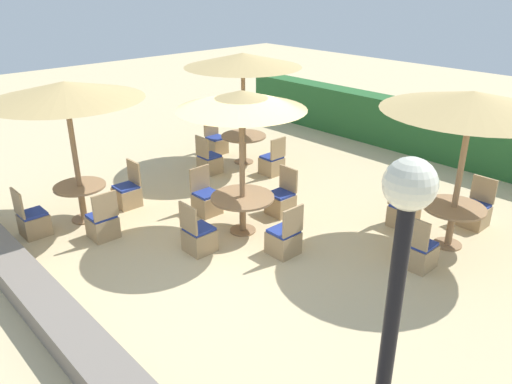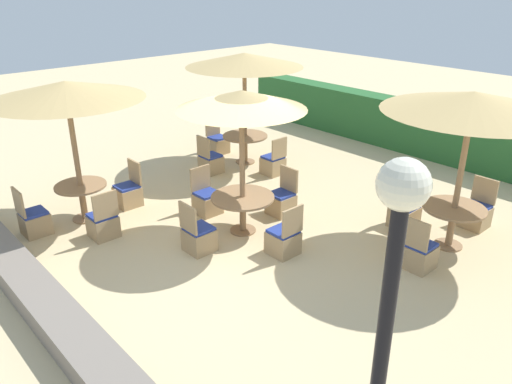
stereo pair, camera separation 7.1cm
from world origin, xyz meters
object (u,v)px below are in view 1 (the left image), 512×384
parasol_back_left (243,60)px  parasol_center (241,101)px  round_table_back_right (453,215)px  patio_chair_back_right_south (419,253)px  round_table_center (243,203)px  lamp_post (396,286)px  round_table_front_left (81,194)px  patio_chair_center_west (206,201)px  parasol_back_right (473,102)px  patio_chair_center_south (199,237)px  parasol_front_left (65,91)px  patio_chair_front_left_east (103,224)px  round_table_back_left (244,141)px  patio_chair_back_left_east (272,164)px  patio_chair_front_left_north (127,194)px  patio_chair_back_right_west (403,213)px  patio_chair_back_left_south (209,162)px  patio_chair_back_left_west (216,143)px  patio_chair_center_north (281,201)px  patio_chair_front_left_south (33,222)px  patio_chair_back_right_north (475,213)px  patio_chair_center_east (284,240)px

parasol_back_left → parasol_center: (2.76, -2.46, -0.09)m
parasol_center → round_table_back_right: bearing=39.1°
patio_chair_back_right_south → round_table_center: 3.14m
lamp_post → round_table_front_left: 7.40m
parasol_back_left → patio_chair_center_west: (1.69, -2.48, -2.28)m
parasol_back_right → patio_chair_center_south: (-2.81, -3.35, -2.29)m
parasol_front_left → patio_chair_front_left_east: 2.43m
round_table_front_left → round_table_back_left: bearing=94.0°
patio_chair_front_left_east → parasol_back_right: size_ratio=0.33×
round_table_front_left → patio_chair_back_left_east: patio_chair_back_left_east is taller
patio_chair_front_left_north → lamp_post: bearing=167.1°
lamp_post → round_table_back_right: bearing=110.4°
patio_chair_front_left_east → parasol_back_right: (4.37, 4.32, 2.29)m
parasol_back_right → parasol_front_left: bearing=-141.1°
parasol_back_right → patio_chair_back_left_east: bearing=178.6°
patio_chair_back_right_west → parasol_back_left: bearing=-91.1°
patio_chair_center_west → patio_chair_center_south: size_ratio=1.00×
lamp_post → patio_chair_back_left_south: lamp_post is taller
lamp_post → patio_chair_back_right_west: 6.11m
lamp_post → parasol_back_right: (-1.85, 4.95, 0.20)m
patio_chair_back_left_west → patio_chair_center_west: (2.74, -2.43, 0.00)m
patio_chair_center_west → parasol_back_left: bearing=-145.7°
round_table_back_left → parasol_center: bearing=-41.7°
round_table_center → patio_chair_center_west: 1.11m
patio_chair_back_right_south → patio_chair_center_north: bearing=-175.8°
patio_chair_front_left_south → patio_chair_back_right_north: 8.19m
patio_chair_back_left_south → round_table_center: (2.78, -1.38, 0.31)m
parasol_back_right → round_table_back_right: parasol_back_right is taller
patio_chair_front_left_south → round_table_back_left: 5.37m
parasol_back_left → round_table_back_left: parasol_back_left is taller
round_table_front_left → parasol_front_left: bearing=180.0°
round_table_back_right → parasol_back_left: 5.94m
patio_chair_front_left_north → parasol_center: bearing=-157.6°
patio_chair_front_left_east → patio_chair_front_left_south: 1.30m
patio_chair_front_left_south → patio_chair_center_north: same height
round_table_front_left → patio_chair_back_right_north: 7.48m
parasol_front_left → patio_chair_back_right_north: (5.25, 5.32, -2.25)m
round_table_front_left → round_table_back_left: 4.43m
patio_chair_back_right_south → patio_chair_front_left_north: bearing=-156.8°
parasol_back_left → patio_chair_center_west: parasol_back_left is taller
round_table_back_right → lamp_post: bearing=-69.6°
patio_chair_back_right_north → patio_chair_center_east: same height
patio_chair_front_left_north → round_table_back_left: bearing=-84.6°
patio_chair_back_right_north → round_table_back_left: size_ratio=0.83×
lamp_post → patio_chair_back_right_west: lamp_post is taller
lamp_post → round_table_back_right: (-1.85, 4.95, -1.76)m
patio_chair_front_left_east → patio_chair_back_left_south: same height
lamp_post → patio_chair_front_left_east: (-6.22, 0.63, -2.09)m
patio_chair_center_south → round_table_back_right: bearing=49.9°
patio_chair_back_left_east → patio_chair_center_south: 3.87m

